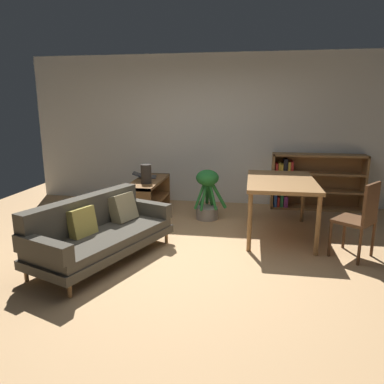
% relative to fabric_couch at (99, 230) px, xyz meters
% --- Properties ---
extents(ground_plane, '(8.16, 8.16, 0.00)m').
position_rel_fabric_couch_xyz_m(ground_plane, '(1.00, 0.18, -0.36)').
color(ground_plane, tan).
extents(back_wall_panel, '(6.80, 0.10, 2.70)m').
position_rel_fabric_couch_xyz_m(back_wall_panel, '(1.00, 2.88, 0.99)').
color(back_wall_panel, silver).
rests_on(back_wall_panel, ground_plane).
extents(fabric_couch, '(1.36, 1.95, 0.74)m').
position_rel_fabric_couch_xyz_m(fabric_couch, '(0.00, 0.00, 0.00)').
color(fabric_couch, olive).
rests_on(fabric_couch, ground_plane).
extents(media_console, '(0.44, 1.26, 0.62)m').
position_rel_fabric_couch_xyz_m(media_console, '(0.12, 1.68, -0.05)').
color(media_console, brown).
rests_on(media_console, ground_plane).
extents(open_laptop, '(0.43, 0.35, 0.09)m').
position_rel_fabric_couch_xyz_m(open_laptop, '(0.02, 1.90, 0.29)').
color(open_laptop, '#333338').
rests_on(open_laptop, media_console).
extents(desk_speaker, '(0.16, 0.16, 0.29)m').
position_rel_fabric_couch_xyz_m(desk_speaker, '(0.16, 1.44, 0.41)').
color(desk_speaker, '#2D2823').
rests_on(desk_speaker, media_console).
extents(potted_floor_plant, '(0.52, 0.53, 0.80)m').
position_rel_fabric_couch_xyz_m(potted_floor_plant, '(1.08, 1.77, 0.07)').
color(potted_floor_plant, '#9E9389').
rests_on(potted_floor_plant, ground_plane).
extents(dining_table, '(0.91, 1.45, 0.80)m').
position_rel_fabric_couch_xyz_m(dining_table, '(2.17, 1.18, 0.37)').
color(dining_table, olive).
rests_on(dining_table, ground_plane).
extents(dining_chair_near, '(0.56, 0.57, 0.94)m').
position_rel_fabric_couch_xyz_m(dining_chair_near, '(3.04, 0.50, 0.17)').
color(dining_chair_near, '#56351E').
rests_on(dining_chair_near, ground_plane).
extents(bookshelf, '(1.58, 0.33, 0.98)m').
position_rel_fabric_couch_xyz_m(bookshelf, '(2.81, 2.69, 0.13)').
color(bookshelf, olive).
rests_on(bookshelf, ground_plane).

